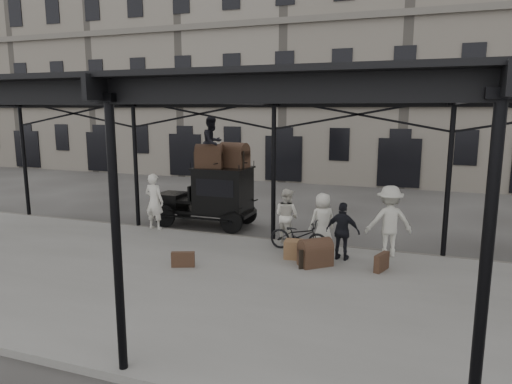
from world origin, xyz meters
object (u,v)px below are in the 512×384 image
at_px(porter_left, 154,201).
at_px(steamer_trunk_platform, 315,254).
at_px(bicycle, 299,235).
at_px(taxi, 215,194).
at_px(porter_official, 343,231).
at_px(steamer_trunk_roof_near, 209,158).

distance_m(porter_left, steamer_trunk_platform, 6.29).
relative_size(bicycle, steamer_trunk_platform, 2.10).
distance_m(bicycle, steamer_trunk_platform, 1.31).
height_order(porter_left, bicycle, porter_left).
height_order(porter_left, steamer_trunk_platform, porter_left).
bearing_deg(taxi, porter_official, -27.68).
distance_m(steamer_trunk_roof_near, steamer_trunk_platform, 5.85).
height_order(porter_left, steamer_trunk_roof_near, steamer_trunk_roof_near).
bearing_deg(porter_official, steamer_trunk_roof_near, -18.13).
height_order(taxi, steamer_trunk_platform, taxi).
distance_m(bicycle, steamer_trunk_roof_near, 4.69).
height_order(porter_official, steamer_trunk_roof_near, steamer_trunk_roof_near).
height_order(bicycle, steamer_trunk_platform, bicycle).
height_order(steamer_trunk_roof_near, steamer_trunk_platform, steamer_trunk_roof_near).
relative_size(steamer_trunk_roof_near, steamer_trunk_platform, 1.13).
bearing_deg(porter_official, taxi, -20.75).
xyz_separation_m(steamer_trunk_roof_near, steamer_trunk_platform, (4.50, -3.10, -2.07)).
height_order(porter_left, porter_official, porter_left).
bearing_deg(bicycle, steamer_trunk_roof_near, 66.80).
bearing_deg(steamer_trunk_roof_near, porter_official, -36.96).
bearing_deg(porter_official, steamer_trunk_platform, 58.20).
xyz_separation_m(porter_official, steamer_trunk_platform, (-0.58, -0.73, -0.49)).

